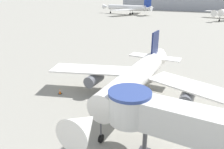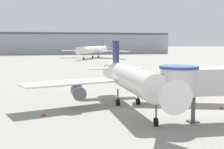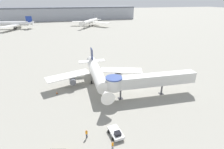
{
  "view_description": "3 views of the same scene",
  "coord_description": "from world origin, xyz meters",
  "px_view_note": "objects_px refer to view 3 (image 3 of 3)",
  "views": [
    {
      "loc": [
        9.62,
        -24.49,
        14.72
      ],
      "look_at": [
        -3.56,
        2.56,
        3.21
      ],
      "focal_mm": 35.0,
      "sensor_mm": 36.0,
      "label": 1
    },
    {
      "loc": [
        -11.16,
        -37.43,
        8.73
      ],
      "look_at": [
        -2.67,
        -1.49,
        4.71
      ],
      "focal_mm": 50.0,
      "sensor_mm": 36.0,
      "label": 2
    },
    {
      "loc": [
        -7.18,
        -43.78,
        23.49
      ],
      "look_at": [
        3.84,
        -3.1,
        4.92
      ],
      "focal_mm": 28.0,
      "sensor_mm": 36.0,
      "label": 3
    }
  ],
  "objects_px": {
    "jet_bridge": "(146,80)",
    "traffic_cone_starboard_wing": "(137,85)",
    "pushback_tug_white": "(116,133)",
    "background_jet_gray_tail": "(90,22)",
    "ground_crew_marshaller": "(113,145)",
    "ground_crew_wing_walker": "(87,133)",
    "traffic_cone_port_wing": "(57,93)",
    "background_jet_blue_tail": "(11,24)",
    "main_airplane": "(97,74)"
  },
  "relations": [
    {
      "from": "pushback_tug_white",
      "to": "ground_crew_marshaller",
      "type": "distance_m",
      "value": 3.29
    },
    {
      "from": "traffic_cone_port_wing",
      "to": "ground_crew_wing_walker",
      "type": "xyz_separation_m",
      "value": [
        5.56,
        -17.98,
        0.65
      ]
    },
    {
      "from": "main_airplane",
      "to": "ground_crew_marshaller",
      "type": "height_order",
      "value": "main_airplane"
    },
    {
      "from": "pushback_tug_white",
      "to": "ground_crew_marshaller",
      "type": "relative_size",
      "value": 2.38
    },
    {
      "from": "jet_bridge",
      "to": "ground_crew_marshaller",
      "type": "height_order",
      "value": "jet_bridge"
    },
    {
      "from": "ground_crew_marshaller",
      "to": "background_jet_blue_tail",
      "type": "height_order",
      "value": "background_jet_blue_tail"
    },
    {
      "from": "pushback_tug_white",
      "to": "ground_crew_marshaller",
      "type": "height_order",
      "value": "ground_crew_marshaller"
    },
    {
      "from": "background_jet_gray_tail",
      "to": "traffic_cone_port_wing",
      "type": "bearing_deg",
      "value": -70.56
    },
    {
      "from": "jet_bridge",
      "to": "traffic_cone_port_wing",
      "type": "xyz_separation_m",
      "value": [
        -22.18,
        6.99,
        -4.03
      ]
    },
    {
      "from": "traffic_cone_port_wing",
      "to": "ground_crew_wing_walker",
      "type": "relative_size",
      "value": 0.45
    },
    {
      "from": "main_airplane",
      "to": "background_jet_blue_tail",
      "type": "bearing_deg",
      "value": 113.23
    },
    {
      "from": "ground_crew_marshaller",
      "to": "background_jet_blue_tail",
      "type": "distance_m",
      "value": 148.7
    },
    {
      "from": "traffic_cone_starboard_wing",
      "to": "background_jet_blue_tail",
      "type": "height_order",
      "value": "background_jet_blue_tail"
    },
    {
      "from": "traffic_cone_port_wing",
      "to": "background_jet_blue_tail",
      "type": "relative_size",
      "value": 0.02
    },
    {
      "from": "pushback_tug_white",
      "to": "background_jet_gray_tail",
      "type": "relative_size",
      "value": 0.12
    },
    {
      "from": "ground_crew_marshaller",
      "to": "background_jet_gray_tail",
      "type": "bearing_deg",
      "value": -72.67
    },
    {
      "from": "jet_bridge",
      "to": "pushback_tug_white",
      "type": "xyz_separation_m",
      "value": [
        -11.33,
        -11.9,
        -3.77
      ]
    },
    {
      "from": "main_airplane",
      "to": "background_jet_gray_tail",
      "type": "bearing_deg",
      "value": 83.22
    },
    {
      "from": "ground_crew_marshaller",
      "to": "pushback_tug_white",
      "type": "bearing_deg",
      "value": -92.0
    },
    {
      "from": "ground_crew_marshaller",
      "to": "background_jet_gray_tail",
      "type": "distance_m",
      "value": 138.5
    },
    {
      "from": "ground_crew_wing_walker",
      "to": "background_jet_blue_tail",
      "type": "bearing_deg",
      "value": 78.85
    },
    {
      "from": "main_airplane",
      "to": "ground_crew_wing_walker",
      "type": "relative_size",
      "value": 15.98
    },
    {
      "from": "traffic_cone_starboard_wing",
      "to": "traffic_cone_port_wing",
      "type": "height_order",
      "value": "traffic_cone_port_wing"
    },
    {
      "from": "main_airplane",
      "to": "background_jet_blue_tail",
      "type": "xyz_separation_m",
      "value": [
        -48.51,
        117.36,
        0.62
      ]
    },
    {
      "from": "pushback_tug_white",
      "to": "background_jet_blue_tail",
      "type": "bearing_deg",
      "value": 101.98
    },
    {
      "from": "background_jet_blue_tail",
      "to": "ground_crew_marshaller",
      "type": "bearing_deg",
      "value": 26.82
    },
    {
      "from": "main_airplane",
      "to": "traffic_cone_port_wing",
      "type": "height_order",
      "value": "main_airplane"
    },
    {
      "from": "background_jet_blue_tail",
      "to": "pushback_tug_white",
      "type": "bearing_deg",
      "value": 27.73
    },
    {
      "from": "jet_bridge",
      "to": "ground_crew_wing_walker",
      "type": "relative_size",
      "value": 13.15
    },
    {
      "from": "traffic_cone_port_wing",
      "to": "ground_crew_marshaller",
      "type": "relative_size",
      "value": 0.49
    },
    {
      "from": "background_jet_gray_tail",
      "to": "background_jet_blue_tail",
      "type": "height_order",
      "value": "background_jet_blue_tail"
    },
    {
      "from": "jet_bridge",
      "to": "background_jet_gray_tail",
      "type": "height_order",
      "value": "background_jet_gray_tail"
    },
    {
      "from": "background_jet_gray_tail",
      "to": "traffic_cone_starboard_wing",
      "type": "bearing_deg",
      "value": -59.6
    },
    {
      "from": "traffic_cone_starboard_wing",
      "to": "background_jet_gray_tail",
      "type": "xyz_separation_m",
      "value": [
        3.83,
        116.92,
        3.93
      ]
    },
    {
      "from": "ground_crew_marshaller",
      "to": "background_jet_gray_tail",
      "type": "xyz_separation_m",
      "value": [
        16.94,
        137.42,
        3.31
      ]
    },
    {
      "from": "pushback_tug_white",
      "to": "jet_bridge",
      "type": "bearing_deg",
      "value": 39.2
    },
    {
      "from": "jet_bridge",
      "to": "background_jet_blue_tail",
      "type": "xyz_separation_m",
      "value": [
        -59.42,
        126.33,
        -0.09
      ]
    },
    {
      "from": "main_airplane",
      "to": "ground_crew_marshaller",
      "type": "distance_m",
      "value": 24.03
    },
    {
      "from": "ground_crew_marshaller",
      "to": "traffic_cone_port_wing",
      "type": "bearing_deg",
      "value": -42.33
    },
    {
      "from": "traffic_cone_port_wing",
      "to": "ground_crew_wing_walker",
      "type": "distance_m",
      "value": 18.83
    },
    {
      "from": "pushback_tug_white",
      "to": "background_jet_gray_tail",
      "type": "xyz_separation_m",
      "value": [
        15.48,
        134.48,
        3.62
      ]
    },
    {
      "from": "pushback_tug_white",
      "to": "ground_crew_wing_walker",
      "type": "relative_size",
      "value": 2.2
    },
    {
      "from": "jet_bridge",
      "to": "traffic_cone_starboard_wing",
      "type": "distance_m",
      "value": 6.99
    },
    {
      "from": "ground_crew_wing_walker",
      "to": "ground_crew_marshaller",
      "type": "bearing_deg",
      "value": -73.42
    },
    {
      "from": "pushback_tug_white",
      "to": "ground_crew_wing_walker",
      "type": "bearing_deg",
      "value": 163.13
    },
    {
      "from": "pushback_tug_white",
      "to": "traffic_cone_starboard_wing",
      "type": "relative_size",
      "value": 5.56
    },
    {
      "from": "jet_bridge",
      "to": "background_jet_blue_tail",
      "type": "height_order",
      "value": "background_jet_blue_tail"
    },
    {
      "from": "ground_crew_marshaller",
      "to": "background_jet_gray_tail",
      "type": "height_order",
      "value": "background_jet_gray_tail"
    },
    {
      "from": "main_airplane",
      "to": "jet_bridge",
      "type": "bearing_deg",
      "value": -38.65
    },
    {
      "from": "main_airplane",
      "to": "ground_crew_marshaller",
      "type": "relative_size",
      "value": 17.3
    }
  ]
}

